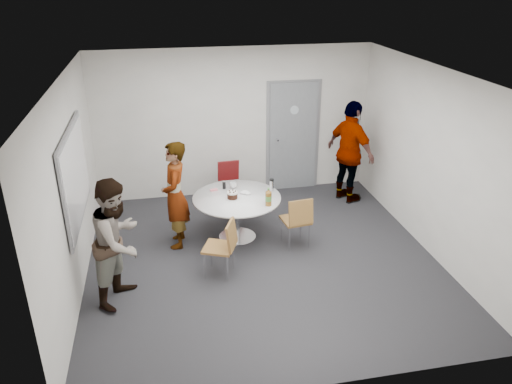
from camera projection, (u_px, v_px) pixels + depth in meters
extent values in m
plane|color=black|center=(263.00, 259.00, 7.34)|extent=(5.00, 5.00, 0.00)
plane|color=silver|center=(264.00, 75.00, 6.23)|extent=(5.00, 5.00, 0.00)
plane|color=silver|center=(234.00, 123.00, 9.02)|extent=(5.00, 0.00, 5.00)
plane|color=silver|center=(71.00, 189.00, 6.34)|extent=(0.00, 5.00, 5.00)
plane|color=silver|center=(432.00, 162.00, 7.23)|extent=(0.00, 5.00, 5.00)
plane|color=silver|center=(320.00, 276.00, 4.55)|extent=(5.00, 0.00, 5.00)
cube|color=slate|center=(293.00, 137.00, 9.32)|extent=(0.90, 0.05, 2.05)
cube|color=slate|center=(293.00, 137.00, 9.34)|extent=(1.02, 0.04, 2.12)
cylinder|color=#B2BFC6|center=(294.00, 110.00, 9.08)|extent=(0.16, 0.01, 0.16)
cylinder|color=silver|center=(277.00, 139.00, 9.21)|extent=(0.04, 0.14, 0.04)
cube|color=slate|center=(75.00, 176.00, 6.48)|extent=(0.03, 1.90, 1.25)
cube|color=white|center=(77.00, 176.00, 6.49)|extent=(0.01, 1.78, 1.13)
cylinder|color=white|center=(237.00, 198.00, 7.65)|extent=(1.36, 1.36, 0.03)
cylinder|color=silver|center=(237.00, 218.00, 7.79)|extent=(0.09, 0.09, 0.66)
cylinder|color=silver|center=(237.00, 237.00, 7.93)|extent=(0.58, 0.58, 0.02)
cylinder|color=white|center=(232.00, 199.00, 7.59)|extent=(0.21, 0.21, 0.01)
cylinder|color=black|center=(232.00, 196.00, 7.57)|extent=(0.16, 0.16, 0.08)
cylinder|color=white|center=(232.00, 193.00, 7.54)|extent=(0.16, 0.16, 0.02)
cylinder|color=brown|center=(268.00, 199.00, 7.33)|extent=(0.09, 0.09, 0.21)
cylinder|color=#4B8A37|center=(268.00, 198.00, 7.33)|extent=(0.10, 0.10, 0.08)
cone|color=brown|center=(269.00, 191.00, 7.28)|extent=(0.09, 0.09, 0.04)
cylinder|color=#5CA94C|center=(269.00, 189.00, 7.27)|extent=(0.04, 0.04, 0.02)
imported|color=white|center=(233.00, 185.00, 7.95)|extent=(0.16, 0.16, 0.09)
cylinder|color=black|center=(224.00, 185.00, 7.91)|extent=(0.05, 0.05, 0.12)
cylinder|color=silver|center=(272.00, 186.00, 7.83)|extent=(0.07, 0.07, 0.17)
cylinder|color=black|center=(272.00, 180.00, 7.78)|extent=(0.07, 0.07, 0.03)
cube|color=#E87481|center=(214.00, 190.00, 7.87)|extent=(0.13, 0.08, 0.02)
ellipsoid|color=white|center=(246.00, 193.00, 7.74)|extent=(0.23, 0.23, 0.04)
cube|color=brown|center=(219.00, 248.00, 6.82)|extent=(0.52, 0.52, 0.03)
cube|color=brown|center=(232.00, 235.00, 6.70)|extent=(0.22, 0.38, 0.38)
cylinder|color=silver|center=(211.00, 254.00, 7.08)|extent=(0.02, 0.02, 0.42)
cylinder|color=silver|center=(205.00, 266.00, 6.80)|extent=(0.02, 0.02, 0.42)
cylinder|color=silver|center=(233.00, 256.00, 7.02)|extent=(0.02, 0.02, 0.42)
cylinder|color=silver|center=(227.00, 268.00, 6.74)|extent=(0.02, 0.02, 0.42)
cube|color=brown|center=(296.00, 220.00, 7.56)|extent=(0.44, 0.44, 0.03)
cube|color=brown|center=(301.00, 212.00, 7.31)|extent=(0.39, 0.13, 0.38)
cylinder|color=silver|center=(301.00, 226.00, 7.83)|extent=(0.02, 0.02, 0.43)
cylinder|color=silver|center=(282.00, 229.00, 7.74)|extent=(0.02, 0.02, 0.43)
cylinder|color=silver|center=(309.00, 236.00, 7.55)|extent=(0.02, 0.02, 0.43)
cylinder|color=silver|center=(289.00, 239.00, 7.46)|extent=(0.02, 0.02, 0.43)
cube|color=#5D1213|center=(231.00, 186.00, 8.73)|extent=(0.42, 0.42, 0.03)
cube|color=#5D1213|center=(228.00, 171.00, 8.81)|extent=(0.38, 0.10, 0.38)
cylinder|color=silver|center=(224.00, 202.00, 8.64)|extent=(0.02, 0.02, 0.43)
cylinder|color=silver|center=(242.00, 200.00, 8.71)|extent=(0.02, 0.02, 0.43)
cylinder|color=silver|center=(220.00, 194.00, 8.93)|extent=(0.02, 0.02, 0.43)
cylinder|color=silver|center=(238.00, 192.00, 9.00)|extent=(0.02, 0.02, 0.43)
imported|color=#A5C6EA|center=(175.00, 195.00, 7.42)|extent=(0.45, 0.64, 1.65)
imported|color=white|center=(118.00, 241.00, 6.17)|extent=(0.93, 1.00, 1.66)
imported|color=black|center=(350.00, 152.00, 8.84)|extent=(0.85, 1.17, 1.85)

